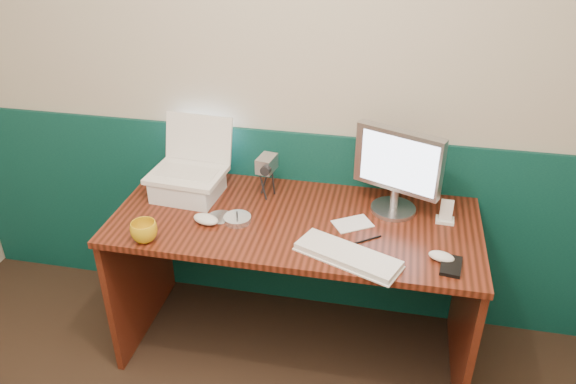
% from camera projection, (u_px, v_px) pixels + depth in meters
% --- Properties ---
extents(back_wall, '(3.50, 0.04, 2.50)m').
position_uv_depth(back_wall, '(281.00, 80.00, 2.55)').
color(back_wall, '#BDB4A0').
rests_on(back_wall, ground).
extents(wainscot, '(3.48, 0.02, 1.00)m').
position_uv_depth(wainscot, '(282.00, 220.00, 2.91)').
color(wainscot, '#073234').
rests_on(wainscot, ground).
extents(desk, '(1.60, 0.70, 0.75)m').
position_uv_depth(desk, '(294.00, 286.00, 2.64)').
color(desk, '#331309').
rests_on(desk, ground).
extents(laptop_riser, '(0.30, 0.26, 0.10)m').
position_uv_depth(laptop_riser, '(188.00, 186.00, 2.61)').
color(laptop_riser, white).
rests_on(laptop_riser, desk).
extents(laptop, '(0.35, 0.28, 0.28)m').
position_uv_depth(laptop, '(184.00, 150.00, 2.52)').
color(laptop, white).
rests_on(laptop, laptop_riser).
extents(monitor, '(0.40, 0.25, 0.39)m').
position_uv_depth(monitor, '(397.00, 172.00, 2.42)').
color(monitor, '#A7A7AB').
rests_on(monitor, desk).
extents(keyboard, '(0.44, 0.29, 0.02)m').
position_uv_depth(keyboard, '(348.00, 256.00, 2.20)').
color(keyboard, white).
rests_on(keyboard, desk).
extents(mouse_right, '(0.11, 0.09, 0.03)m').
position_uv_depth(mouse_right, '(441.00, 256.00, 2.19)').
color(mouse_right, white).
rests_on(mouse_right, desk).
extents(mouse_left, '(0.14, 0.10, 0.04)m').
position_uv_depth(mouse_left, '(206.00, 219.00, 2.42)').
color(mouse_left, silver).
rests_on(mouse_left, desk).
extents(mug, '(0.13, 0.13, 0.09)m').
position_uv_depth(mug, '(144.00, 232.00, 2.29)').
color(mug, gold).
rests_on(mug, desk).
extents(camcorder, '(0.12, 0.15, 0.21)m').
position_uv_depth(camcorder, '(267.00, 176.00, 2.58)').
color(camcorder, '#AEAEB3').
rests_on(camcorder, desk).
extents(cd_spindle, '(0.12, 0.12, 0.03)m').
position_uv_depth(cd_spindle, '(237.00, 219.00, 2.43)').
color(cd_spindle, silver).
rests_on(cd_spindle, desk).
extents(cd_loose_a, '(0.12, 0.12, 0.00)m').
position_uv_depth(cd_loose_a, '(220.00, 217.00, 2.47)').
color(cd_loose_a, silver).
rests_on(cd_loose_a, desk).
extents(pen, '(0.11, 0.09, 0.01)m').
position_uv_depth(pen, '(367.00, 240.00, 2.31)').
color(pen, black).
rests_on(pen, desk).
extents(papers, '(0.19, 0.18, 0.00)m').
position_uv_depth(papers, '(352.00, 224.00, 2.42)').
color(papers, white).
rests_on(papers, desk).
extents(dock, '(0.08, 0.06, 0.01)m').
position_uv_depth(dock, '(445.00, 220.00, 2.43)').
color(dock, white).
rests_on(dock, desk).
extents(music_player, '(0.05, 0.03, 0.09)m').
position_uv_depth(music_player, '(446.00, 210.00, 2.41)').
color(music_player, silver).
rests_on(music_player, dock).
extents(pda, '(0.09, 0.14, 0.02)m').
position_uv_depth(pda, '(451.00, 266.00, 2.15)').
color(pda, black).
rests_on(pda, desk).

